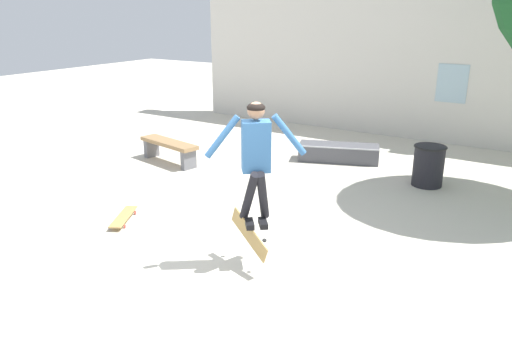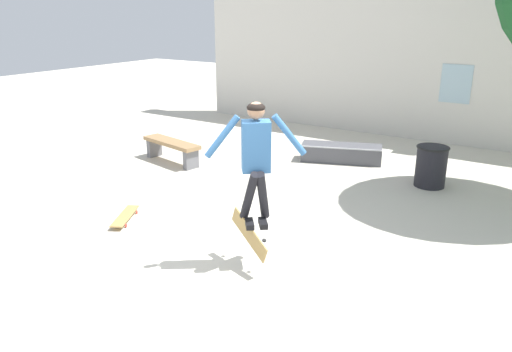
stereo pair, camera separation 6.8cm
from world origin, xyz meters
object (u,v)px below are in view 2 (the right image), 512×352
(skate_ledge, at_px, (341,153))
(skateboard_resting, at_px, (125,216))
(skater, at_px, (256,153))
(trash_bin, at_px, (431,165))
(skateboard_flipping, at_px, (249,234))
(park_bench, at_px, (172,147))

(skate_ledge, xyz_separation_m, skateboard_resting, (-1.55, -4.78, -0.12))
(skate_ledge, distance_m, skater, 5.12)
(trash_bin, bearing_deg, skater, -104.09)
(skater, xyz_separation_m, skateboard_resting, (-2.50, 0.08, -1.43))
(trash_bin, xyz_separation_m, skateboard_resting, (-3.58, -4.21, -0.33))
(skate_ledge, relative_size, skateboard_resting, 2.11)
(trash_bin, relative_size, skateboard_flipping, 0.97)
(park_bench, relative_size, skateboard_flipping, 2.01)
(park_bench, xyz_separation_m, trash_bin, (5.06, 1.47, 0.06))
(park_bench, height_order, skateboard_resting, park_bench)
(park_bench, relative_size, skate_ledge, 0.89)
(park_bench, bearing_deg, skateboard_resting, -50.06)
(skateboard_resting, bearing_deg, skater, 59.93)
(park_bench, height_order, trash_bin, trash_bin)
(skateboard_flipping, distance_m, skateboard_resting, 2.48)
(skater, bearing_deg, park_bench, -164.26)
(trash_bin, height_order, skater, skater)
(trash_bin, bearing_deg, skateboard_flipping, -104.50)
(skate_ledge, distance_m, trash_bin, 2.11)
(park_bench, distance_m, trash_bin, 5.27)
(skateboard_flipping, bearing_deg, skate_ledge, 126.90)
(skate_ledge, height_order, skateboard_resting, skate_ledge)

